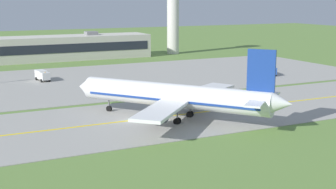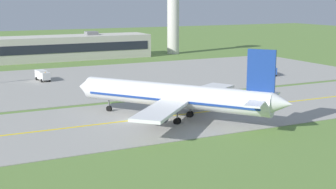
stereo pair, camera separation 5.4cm
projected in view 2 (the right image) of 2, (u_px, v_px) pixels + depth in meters
The scene contains 9 objects.
ground_plane at pixel (131, 121), 80.54m from camera, with size 500.00×500.00×0.00m, color olive.
taxiway_strip at pixel (131, 121), 80.53m from camera, with size 240.00×28.00×0.10m, color #9E9B93.
apron_pad at pixel (106, 79), 121.84m from camera, with size 140.00×52.00×0.10m, color #9E9B93.
taxiway_centreline at pixel (131, 120), 80.52m from camera, with size 220.00×0.60×0.01m, color yellow.
airplane_lead at pixel (176, 96), 80.57m from camera, with size 29.19×33.54×12.70m.
service_truck_fuel at pixel (269, 70), 128.18m from camera, with size 3.31×6.30×2.60m.
service_truck_pushback at pixel (43, 75), 119.54m from camera, with size 2.91×6.21×2.60m.
terminal_building at pixel (54, 48), 160.56m from camera, with size 65.51×13.41×9.19m.
control_tower at pixel (173, 7), 176.37m from camera, with size 7.60×7.60×28.69m.
Camera 2 is at (-28.62, -72.93, 20.22)m, focal length 51.08 mm.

